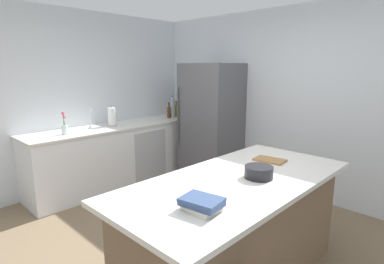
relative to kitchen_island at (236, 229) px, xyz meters
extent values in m
plane|color=#7A664C|center=(-0.58, -0.13, -0.46)|extent=(7.20, 7.20, 0.00)
cube|color=silver|center=(-0.58, 2.12, 0.84)|extent=(6.00, 0.10, 2.60)
cube|color=silver|center=(-3.03, -0.13, 0.84)|extent=(0.10, 6.00, 2.60)
cube|color=white|center=(-2.65, 0.59, -0.01)|extent=(0.66, 2.76, 0.89)
cube|color=silver|center=(-2.65, 0.59, 0.45)|extent=(0.69, 2.79, 0.03)
cube|color=#B2B5BA|center=(-2.32, 0.93, -0.01)|extent=(0.01, 0.60, 0.75)
cube|color=#7A6047|center=(0.00, 0.00, -0.03)|extent=(0.85, 1.96, 0.86)
cube|color=silver|center=(0.00, 0.00, 0.43)|extent=(1.01, 2.16, 0.04)
cube|color=#56565B|center=(-1.76, 1.72, 0.47)|extent=(0.83, 0.70, 1.85)
cylinder|color=#4C4C51|center=(-2.13, 1.35, 0.56)|extent=(0.02, 0.02, 0.92)
cylinder|color=silver|center=(-2.71, 0.15, 0.47)|extent=(0.05, 0.05, 0.02)
cylinder|color=silver|center=(-2.71, 0.15, 0.62)|extent=(0.02, 0.02, 0.28)
cylinder|color=silver|center=(-2.65, 0.15, 0.74)|extent=(0.14, 0.02, 0.02)
cylinder|color=silver|center=(-2.57, -0.28, 0.53)|extent=(0.08, 0.08, 0.12)
cylinder|color=#4C7F3D|center=(-2.59, -0.27, 0.62)|extent=(0.01, 0.03, 0.22)
sphere|color=#DB4C66|center=(-2.59, -0.27, 0.73)|extent=(0.04, 0.04, 0.04)
cylinder|color=#4C7F3D|center=(-2.57, -0.28, 0.63)|extent=(0.01, 0.02, 0.24)
sphere|color=#DB4C66|center=(-2.57, -0.28, 0.75)|extent=(0.04, 0.04, 0.04)
cylinder|color=#4C7F3D|center=(-2.56, -0.28, 0.60)|extent=(0.01, 0.03, 0.18)
sphere|color=#DB4C66|center=(-2.56, -0.28, 0.69)|extent=(0.04, 0.04, 0.04)
cylinder|color=gray|center=(-2.67, 0.49, 0.47)|extent=(0.14, 0.14, 0.01)
cylinder|color=white|center=(-2.67, 0.49, 0.61)|extent=(0.11, 0.11, 0.26)
cylinder|color=gray|center=(-2.67, 0.49, 0.76)|extent=(0.02, 0.02, 0.04)
cylinder|color=brown|center=(-2.70, 1.86, 0.56)|extent=(0.09, 0.09, 0.19)
cylinder|color=brown|center=(-2.70, 1.86, 0.68)|extent=(0.03, 0.03, 0.05)
cylinder|color=black|center=(-2.70, 1.86, 0.71)|extent=(0.03, 0.03, 0.01)
cylinder|color=olive|center=(-2.63, 1.77, 0.57)|extent=(0.06, 0.06, 0.21)
cylinder|color=olive|center=(-2.63, 1.77, 0.70)|extent=(0.03, 0.03, 0.06)
cylinder|color=black|center=(-2.63, 1.77, 0.74)|extent=(0.03, 0.03, 0.01)
cylinder|color=silver|center=(-2.62, 1.67, 0.60)|extent=(0.08, 0.08, 0.27)
cylinder|color=silver|center=(-2.62, 1.67, 0.78)|extent=(0.03, 0.03, 0.09)
cylinder|color=black|center=(-2.62, 1.67, 0.84)|extent=(0.04, 0.04, 0.01)
cylinder|color=#5B3319|center=(-2.61, 1.58, 0.56)|extent=(0.06, 0.06, 0.19)
cylinder|color=#5B3319|center=(-2.61, 1.58, 0.69)|extent=(0.03, 0.03, 0.07)
cylinder|color=black|center=(-2.61, 1.58, 0.73)|extent=(0.03, 0.03, 0.01)
cube|color=silver|center=(0.17, -0.62, 0.46)|extent=(0.21, 0.17, 0.03)
cube|color=#334770|center=(0.17, -0.62, 0.49)|extent=(0.27, 0.21, 0.03)
cube|color=#334770|center=(0.17, -0.62, 0.52)|extent=(0.28, 0.23, 0.02)
cylinder|color=black|center=(0.11, 0.14, 0.49)|extent=(0.23, 0.23, 0.10)
cube|color=#9E7042|center=(-0.06, 0.61, 0.46)|extent=(0.30, 0.22, 0.02)
camera|label=1|loc=(1.37, -1.94, 1.32)|focal=28.77mm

